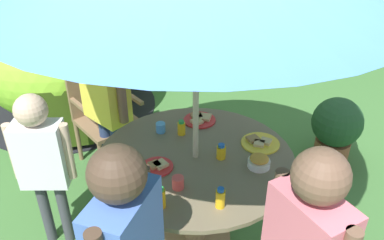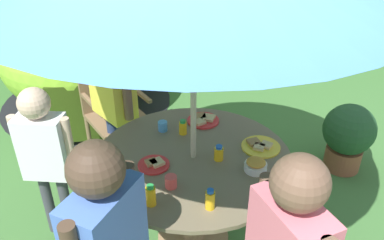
% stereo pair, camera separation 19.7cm
% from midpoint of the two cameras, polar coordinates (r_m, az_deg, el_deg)
% --- Properties ---
extents(ground_plane, '(10.00, 10.00, 0.02)m').
position_cam_midpoint_polar(ground_plane, '(3.06, 2.09, -16.76)').
color(ground_plane, '#3D6B33').
extents(garden_table, '(1.28, 1.28, 0.74)m').
position_cam_midpoint_polar(garden_table, '(2.67, 2.32, -8.56)').
color(garden_table, '#93704C').
rests_on(garden_table, ground_plane).
extents(wooden_chair, '(0.63, 0.64, 1.05)m').
position_cam_midpoint_polar(wooden_chair, '(3.61, -10.03, 2.60)').
color(wooden_chair, brown).
rests_on(wooden_chair, ground_plane).
extents(dome_tent, '(2.01, 2.01, 1.33)m').
position_cam_midpoint_polar(dome_tent, '(4.60, -14.64, 9.76)').
color(dome_tent, '#8CC633').
rests_on(dome_tent, ground_plane).
extents(potted_plant, '(0.45, 0.45, 0.63)m').
position_cam_midpoint_polar(potted_plant, '(3.77, 22.95, -2.02)').
color(potted_plant, brown).
rests_on(potted_plant, ground_plane).
extents(child_in_yellow_shirt, '(0.37, 0.43, 1.44)m').
position_cam_midpoint_polar(child_in_yellow_shirt, '(3.10, -9.69, 5.08)').
color(child_in_yellow_shirt, navy).
rests_on(child_in_yellow_shirt, ground_plane).
extents(child_in_white_shirt, '(0.40, 0.24, 1.19)m').
position_cam_midpoint_polar(child_in_white_shirt, '(2.75, -18.61, -3.76)').
color(child_in_white_shirt, '#3F3F47').
rests_on(child_in_white_shirt, ground_plane).
extents(child_in_blue_shirt, '(0.38, 0.42, 1.41)m').
position_cam_midpoint_polar(child_in_blue_shirt, '(1.85, -9.10, -16.58)').
color(child_in_blue_shirt, navy).
rests_on(child_in_blue_shirt, ground_plane).
extents(snack_bowl, '(0.14, 0.14, 0.08)m').
position_cam_midpoint_polar(snack_bowl, '(2.46, 11.45, -6.48)').
color(snack_bowl, white).
rests_on(snack_bowl, garden_table).
extents(plate_front_edge, '(0.26, 0.26, 0.03)m').
position_cam_midpoint_polar(plate_front_edge, '(2.68, 11.89, -3.74)').
color(plate_front_edge, yellow).
rests_on(plate_front_edge, garden_table).
extents(plate_mid_right, '(0.20, 0.20, 0.03)m').
position_cam_midpoint_polar(plate_mid_right, '(2.47, -3.23, -6.41)').
color(plate_mid_right, red).
rests_on(plate_mid_right, garden_table).
extents(plate_center_front, '(0.24, 0.24, 0.03)m').
position_cam_midpoint_polar(plate_center_front, '(2.91, 3.56, 0.00)').
color(plate_center_front, red).
rests_on(plate_center_front, garden_table).
extents(juice_bottle_near_left, '(0.06, 0.06, 0.13)m').
position_cam_midpoint_polar(juice_bottle_near_left, '(2.17, -3.34, -10.89)').
color(juice_bottle_near_left, yellow).
rests_on(juice_bottle_near_left, garden_table).
extents(juice_bottle_near_right, '(0.05, 0.05, 0.11)m').
position_cam_midpoint_polar(juice_bottle_near_right, '(2.33, 14.05, -9.03)').
color(juice_bottle_near_right, yellow).
rests_on(juice_bottle_near_right, garden_table).
extents(juice_bottle_far_left, '(0.06, 0.06, 0.10)m').
position_cam_midpoint_polar(juice_bottle_far_left, '(2.51, 6.13, -4.83)').
color(juice_bottle_far_left, yellow).
rests_on(juice_bottle_far_left, garden_table).
extents(juice_bottle_far_right, '(0.05, 0.05, 0.13)m').
position_cam_midpoint_polar(juice_bottle_far_right, '(2.16, 5.29, -11.41)').
color(juice_bottle_far_right, yellow).
rests_on(juice_bottle_far_right, garden_table).
extents(juice_bottle_center_back, '(0.06, 0.06, 0.11)m').
position_cam_midpoint_polar(juice_bottle_center_back, '(2.75, 0.73, -1.13)').
color(juice_bottle_center_back, yellow).
rests_on(juice_bottle_center_back, garden_table).
extents(cup_near, '(0.07, 0.07, 0.07)m').
position_cam_midpoint_polar(cup_near, '(2.79, -2.23, -0.93)').
color(cup_near, '#4C99D8').
rests_on(cup_near, garden_table).
extents(cup_far, '(0.07, 0.07, 0.07)m').
position_cam_midpoint_polar(cup_far, '(2.30, -0.57, -8.93)').
color(cup_far, '#E04C47').
rests_on(cup_far, garden_table).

